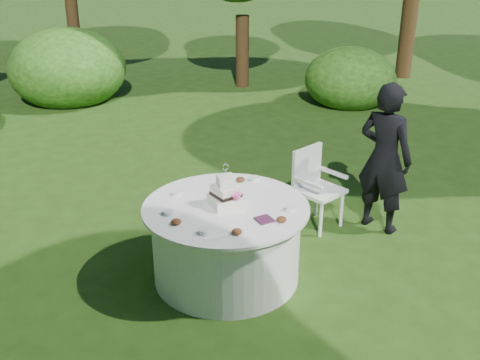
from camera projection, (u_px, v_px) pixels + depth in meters
name	position (u px, v px, depth m)	size (l,w,h in m)	color
ground	(227.00, 276.00, 5.52)	(80.00, 80.00, 0.00)	#233E11
napkins	(264.00, 220.00, 4.94)	(0.14, 0.14, 0.02)	#461E3B
feather_plume	(219.00, 236.00, 4.67)	(0.48, 0.07, 0.01)	white
guest	(385.00, 158.00, 6.11)	(0.62, 0.40, 1.69)	black
table	(226.00, 242.00, 5.36)	(1.56, 1.56, 0.77)	silver
cake	(226.00, 194.00, 5.17)	(0.30, 0.31, 0.42)	silver
chair	(314.00, 182.00, 6.32)	(0.56, 0.55, 0.91)	white
votives	(220.00, 204.00, 5.20)	(1.16, 0.93, 0.04)	silver
petal_cups	(234.00, 211.00, 5.04)	(1.02, 1.03, 0.05)	#562D16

